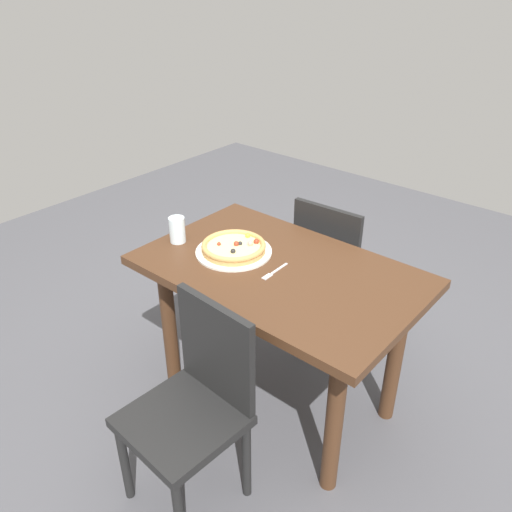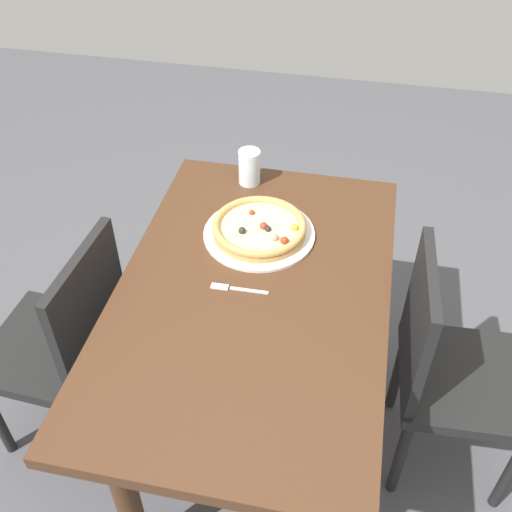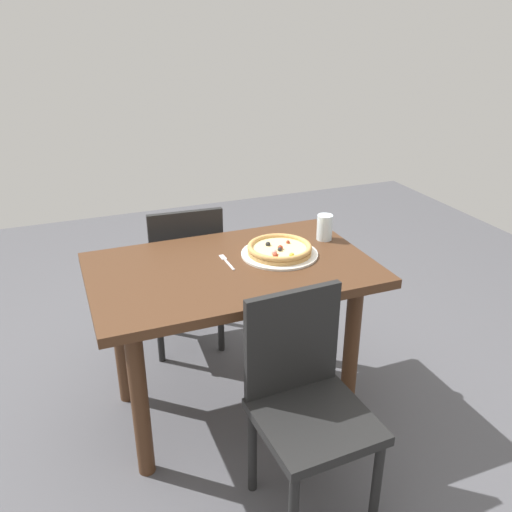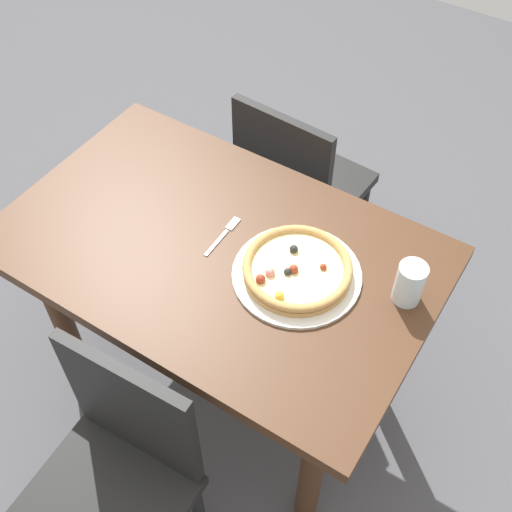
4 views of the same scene
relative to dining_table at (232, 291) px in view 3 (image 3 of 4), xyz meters
The scene contains 8 objects.
ground_plane 0.64m from the dining_table, ahead, with size 6.00×6.00×0.00m, color #4C4C51.
dining_table is the anchor object (origin of this frame).
chair_near 0.62m from the dining_table, 82.71° to the right, with size 0.42×0.42×0.86m.
chair_far 0.62m from the dining_table, 96.75° to the left, with size 0.42×0.42×0.86m.
plate 0.27m from the dining_table, ahead, with size 0.35×0.35×0.01m, color silver.
pizza 0.29m from the dining_table, ahead, with size 0.29×0.29×0.04m.
fork 0.14m from the dining_table, 98.35° to the left, with size 0.02×0.17×0.00m.
drinking_glass 0.56m from the dining_table, 13.07° to the left, with size 0.07×0.07×0.12m, color silver.
Camera 3 is at (-0.67, -2.00, 1.76)m, focal length 37.75 mm.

